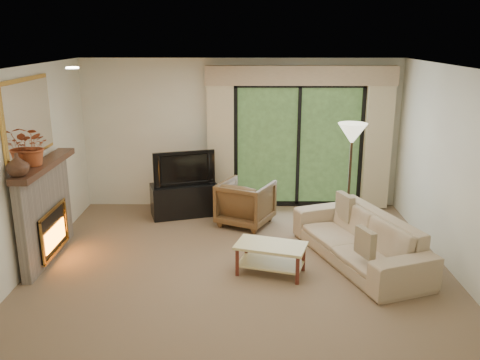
{
  "coord_description": "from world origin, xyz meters",
  "views": [
    {
      "loc": [
        0.06,
        -6.24,
        2.99
      ],
      "look_at": [
        0.0,
        0.3,
        1.1
      ],
      "focal_mm": 38.0,
      "sensor_mm": 36.0,
      "label": 1
    }
  ],
  "objects_px": {
    "media_console": "(184,200)",
    "armchair": "(246,203)",
    "sofa": "(359,238)",
    "coffee_table": "(271,259)"
  },
  "relations": [
    {
      "from": "sofa",
      "to": "coffee_table",
      "type": "distance_m",
      "value": 1.27
    },
    {
      "from": "armchair",
      "to": "coffee_table",
      "type": "distance_m",
      "value": 1.8
    },
    {
      "from": "sofa",
      "to": "media_console",
      "type": "bearing_deg",
      "value": -145.27
    },
    {
      "from": "sofa",
      "to": "coffee_table",
      "type": "xyz_separation_m",
      "value": [
        -1.21,
        -0.37,
        -0.13
      ]
    },
    {
      "from": "armchair",
      "to": "media_console",
      "type": "bearing_deg",
      "value": 3.71
    },
    {
      "from": "media_console",
      "to": "armchair",
      "type": "relative_size",
      "value": 1.38
    },
    {
      "from": "media_console",
      "to": "sofa",
      "type": "bearing_deg",
      "value": -52.4
    },
    {
      "from": "media_console",
      "to": "armchair",
      "type": "bearing_deg",
      "value": -39.28
    },
    {
      "from": "media_console",
      "to": "armchair",
      "type": "xyz_separation_m",
      "value": [
        1.05,
        -0.42,
        0.09
      ]
    },
    {
      "from": "armchair",
      "to": "coffee_table",
      "type": "height_order",
      "value": "armchair"
    }
  ]
}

